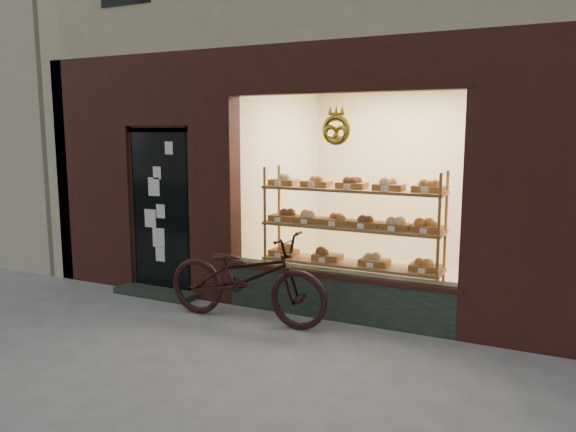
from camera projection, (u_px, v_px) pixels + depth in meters
The scene contains 3 objects.
ground at pixel (198, 384), 4.80m from camera, with size 90.00×90.00×0.00m, color slate.
display_shelf at pixel (351, 236), 6.73m from camera, with size 2.20×0.45×1.70m.
bicycle at pixel (246, 277), 6.31m from camera, with size 0.69×1.97×1.03m, color black.
Camera 1 is at (2.69, -3.71, 2.16)m, focal length 35.00 mm.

